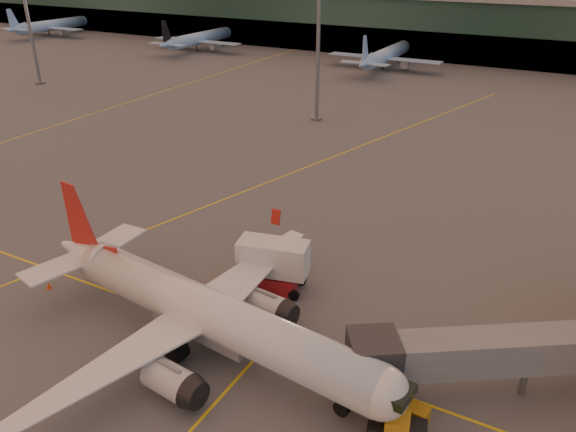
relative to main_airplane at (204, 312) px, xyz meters
The scene contains 13 objects.
ground 4.44m from the main_airplane, 106.73° to the right, with size 600.00×600.00×0.00m, color #4C4F54.
taxi_markings 42.77m from the main_airplane, 100.97° to the left, with size 100.12×173.00×0.01m.
terminal 139.26m from the main_airplane, 90.33° to the left, with size 400.00×20.00×17.60m.
mast_west_far 109.07m from the main_airplane, 146.82° to the left, with size 2.40×2.40×25.60m.
mast_west_near 67.65m from the main_airplane, 108.17° to the left, with size 2.40×2.40×25.60m.
distant_aircraft_row 117.45m from the main_airplane, 100.70° to the left, with size 290.00×34.00×13.00m.
main_airplane is the anchor object (origin of this frame).
jet_bridge 25.55m from the main_airplane, 17.31° to the left, with size 23.96×17.05×5.48m.
catering_truck 10.19m from the main_airplane, 86.78° to the left, with size 6.95×4.19×5.03m.
gpu_cart 17.33m from the main_airplane, ahead, with size 2.20×1.47×1.21m.
pushback_tug 16.89m from the main_airplane, ahead, with size 4.15×2.81×1.96m.
cone_tail 18.63m from the main_airplane, behind, with size 0.47×0.47×0.60m.
cone_wing_left 17.12m from the main_airplane, 97.20° to the left, with size 0.49×0.49×0.63m.
Camera 1 is at (23.98, -26.16, 29.55)m, focal length 35.00 mm.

